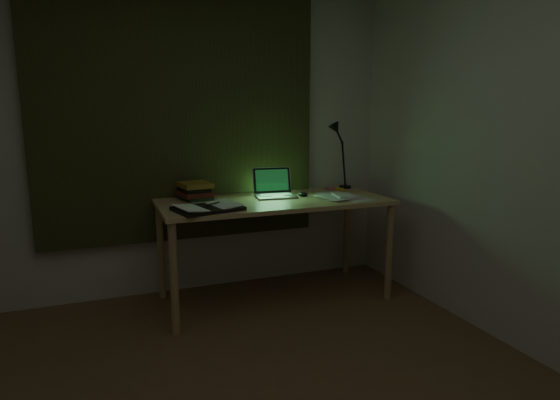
# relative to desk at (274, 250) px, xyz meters

# --- Properties ---
(wall_back) EXTENTS (3.50, 0.00, 2.50)m
(wall_back) POSITION_rel_desk_xyz_m (-0.63, 0.46, 0.85)
(wall_back) COLOR silver
(wall_back) RESTS_ON ground
(curtain) EXTENTS (2.20, 0.06, 2.00)m
(curtain) POSITION_rel_desk_xyz_m (-0.63, 0.42, 1.05)
(curtain) COLOR #2B2E17
(curtain) RESTS_ON wall_back
(desk) EXTENTS (1.76, 0.77, 0.80)m
(desk) POSITION_rel_desk_xyz_m (0.00, 0.00, 0.00)
(desk) COLOR tan
(desk) RESTS_ON floor
(laptop) EXTENTS (0.36, 0.39, 0.23)m
(laptop) POSITION_rel_desk_xyz_m (0.05, 0.10, 0.51)
(laptop) COLOR #ADADB2
(laptop) RESTS_ON desk
(open_textbook) EXTENTS (0.49, 0.40, 0.04)m
(open_textbook) POSITION_rel_desk_xyz_m (-0.57, -0.21, 0.42)
(open_textbook) COLOR white
(open_textbook) RESTS_ON desk
(book_stack) EXTENTS (0.25, 0.29, 0.14)m
(book_stack) POSITION_rel_desk_xyz_m (-0.57, 0.24, 0.47)
(book_stack) COLOR white
(book_stack) RESTS_ON desk
(loose_papers) EXTENTS (0.40, 0.42, 0.02)m
(loose_papers) POSITION_rel_desk_xyz_m (0.50, -0.09, 0.41)
(loose_papers) COLOR white
(loose_papers) RESTS_ON desk
(mouse) EXTENTS (0.09, 0.11, 0.04)m
(mouse) POSITION_rel_desk_xyz_m (0.26, 0.04, 0.42)
(mouse) COLOR black
(mouse) RESTS_ON desk
(sticky_yellow) EXTENTS (0.09, 0.09, 0.02)m
(sticky_yellow) POSITION_rel_desk_xyz_m (0.69, 0.22, 0.41)
(sticky_yellow) COLOR yellow
(sticky_yellow) RESTS_ON desk
(sticky_pink) EXTENTS (0.08, 0.08, 0.01)m
(sticky_pink) POSITION_rel_desk_xyz_m (0.63, 0.29, 0.41)
(sticky_pink) COLOR #F05D82
(sticky_pink) RESTS_ON desk
(desk_lamp) EXTENTS (0.43, 0.37, 0.56)m
(desk_lamp) POSITION_rel_desk_xyz_m (0.79, 0.31, 0.68)
(desk_lamp) COLOR black
(desk_lamp) RESTS_ON desk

